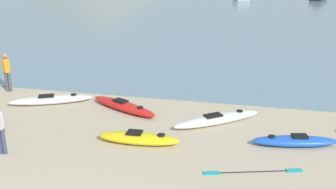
% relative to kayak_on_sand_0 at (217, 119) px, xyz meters
% --- Properties ---
extents(bay_water, '(160.00, 70.00, 0.06)m').
position_rel_kayak_on_sand_0_xyz_m(bay_water, '(-2.70, 37.12, -0.13)').
color(bay_water, slate).
rests_on(bay_water, ground_plane).
extents(kayak_on_sand_0, '(3.17, 2.70, 0.36)m').
position_rel_kayak_on_sand_0_xyz_m(kayak_on_sand_0, '(0.00, 0.00, 0.00)').
color(kayak_on_sand_0, white).
rests_on(kayak_on_sand_0, ground_plane).
extents(kayak_on_sand_1, '(3.27, 2.11, 0.38)m').
position_rel_kayak_on_sand_0_xyz_m(kayak_on_sand_1, '(-3.73, 0.51, 0.01)').
color(kayak_on_sand_1, red).
rests_on(kayak_on_sand_1, ground_plane).
extents(kayak_on_sand_5, '(2.71, 0.83, 0.39)m').
position_rel_kayak_on_sand_0_xyz_m(kayak_on_sand_5, '(-2.26, -2.23, 0.02)').
color(kayak_on_sand_5, yellow).
rests_on(kayak_on_sand_5, ground_plane).
extents(kayak_on_sand_6, '(2.76, 1.17, 0.36)m').
position_rel_kayak_on_sand_0_xyz_m(kayak_on_sand_6, '(2.60, -1.28, -0.00)').
color(kayak_on_sand_6, blue).
rests_on(kayak_on_sand_6, ground_plane).
extents(kayak_on_sand_8, '(3.32, 2.07, 0.37)m').
position_rel_kayak_on_sand_0_xyz_m(kayak_on_sand_8, '(-6.89, 0.54, 0.01)').
color(kayak_on_sand_8, white).
rests_on(kayak_on_sand_8, ground_plane).
extents(person_near_waterline, '(0.36, 0.31, 1.75)m').
position_rel_kayak_on_sand_0_xyz_m(person_near_waterline, '(-9.55, 1.59, 0.85)').
color(person_near_waterline, '#4C4C4C').
rests_on(person_near_waterline, ground_plane).
extents(loose_paddle, '(2.71, 0.97, 0.03)m').
position_rel_kayak_on_sand_0_xyz_m(loose_paddle, '(1.37, -3.29, -0.14)').
color(loose_paddle, black).
rests_on(loose_paddle, ground_plane).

